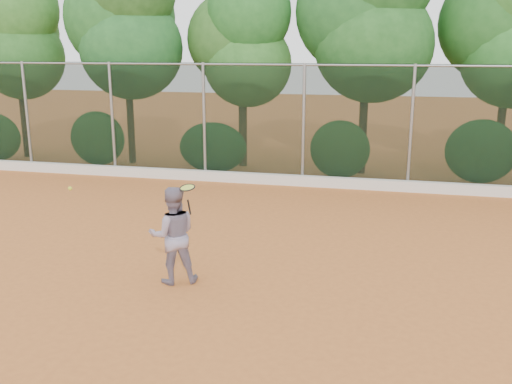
# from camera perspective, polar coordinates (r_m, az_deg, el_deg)

# --- Properties ---
(ground) EXTENTS (80.00, 80.00, 0.00)m
(ground) POSITION_cam_1_polar(r_m,az_deg,el_deg) (10.33, -1.28, -8.07)
(ground) COLOR #BC662C
(ground) RESTS_ON ground
(concrete_curb) EXTENTS (24.00, 0.20, 0.30)m
(concrete_curb) POSITION_cam_1_polar(r_m,az_deg,el_deg) (16.68, 4.57, 1.14)
(concrete_curb) COLOR silver
(concrete_curb) RESTS_ON ground
(tennis_player) EXTENTS (1.01, 0.92, 1.68)m
(tennis_player) POSITION_cam_1_polar(r_m,az_deg,el_deg) (9.77, -8.30, -4.29)
(tennis_player) COLOR gray
(tennis_player) RESTS_ON ground
(chainlink_fence) EXTENTS (24.09, 0.09, 3.50)m
(chainlink_fence) POSITION_cam_1_polar(r_m,az_deg,el_deg) (16.56, 4.78, 7.04)
(chainlink_fence) COLOR black
(chainlink_fence) RESTS_ON ground
(foliage_backdrop) EXTENTS (23.70, 3.63, 7.55)m
(foliage_backdrop) POSITION_cam_1_polar(r_m,az_deg,el_deg) (18.47, 4.15, 15.71)
(foliage_backdrop) COLOR #422919
(foliage_backdrop) RESTS_ON ground
(tennis_racket) EXTENTS (0.33, 0.33, 0.53)m
(tennis_racket) POSITION_cam_1_polar(r_m,az_deg,el_deg) (9.42, -6.86, 0.21)
(tennis_racket) COLOR black
(tennis_racket) RESTS_ON ground
(tennis_ball_in_flight) EXTENTS (0.07, 0.07, 0.07)m
(tennis_ball_in_flight) POSITION_cam_1_polar(r_m,az_deg,el_deg) (9.92, -18.10, 0.34)
(tennis_ball_in_flight) COLOR gold
(tennis_ball_in_flight) RESTS_ON ground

